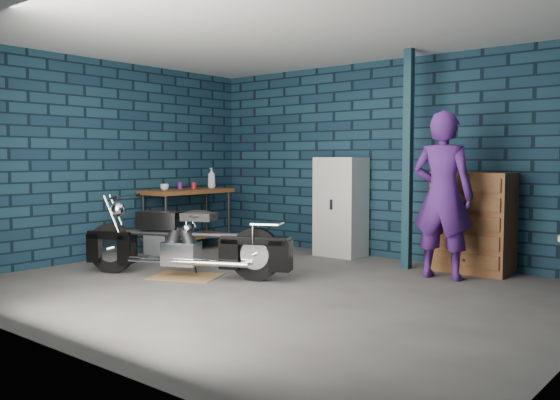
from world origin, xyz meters
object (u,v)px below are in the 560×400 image
(motorcycle, at_px, (185,236))
(locker, at_px, (340,207))
(storage_bin, at_px, (163,244))
(person, at_px, (443,195))
(tool_chest, at_px, (472,223))
(workbench, at_px, (188,220))

(motorcycle, height_order, locker, locker)
(motorcycle, height_order, storage_bin, motorcycle)
(person, xyz_separation_m, tool_chest, (0.12, 0.58, -0.35))
(motorcycle, xyz_separation_m, storage_bin, (-1.49, 0.87, -0.33))
(storage_bin, distance_m, locker, 2.59)
(workbench, height_order, person, person)
(motorcycle, bearing_deg, workbench, 113.34)
(workbench, bearing_deg, motorcycle, -42.35)
(motorcycle, relative_size, locker, 1.54)
(workbench, xyz_separation_m, locker, (2.06, 1.01, 0.24))
(workbench, height_order, locker, locker)
(workbench, height_order, tool_chest, tool_chest)
(tool_chest, bearing_deg, person, -101.94)
(person, bearing_deg, tool_chest, -107.58)
(workbench, xyz_separation_m, motorcycle, (1.51, -1.37, 0.01))
(workbench, relative_size, motorcycle, 0.66)
(storage_bin, bearing_deg, person, 13.69)
(motorcycle, distance_m, storage_bin, 1.75)
(workbench, bearing_deg, person, 6.37)
(tool_chest, bearing_deg, workbench, -165.71)
(person, height_order, locker, person)
(storage_bin, bearing_deg, tool_chest, 20.97)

